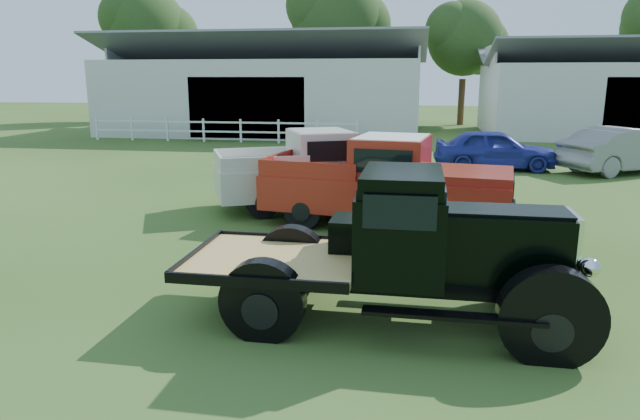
% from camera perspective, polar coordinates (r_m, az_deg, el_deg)
% --- Properties ---
extents(ground, '(120.00, 120.00, 0.00)m').
position_cam_1_polar(ground, '(9.23, -2.45, -8.01)').
color(ground, '#2D4612').
extents(shed_left, '(18.80, 10.20, 5.60)m').
position_cam_1_polar(shed_left, '(35.53, -5.15, 12.32)').
color(shed_left, silver).
rests_on(shed_left, ground).
extents(shed_right, '(16.80, 9.20, 5.20)m').
position_cam_1_polar(shed_right, '(37.48, 28.83, 10.51)').
color(shed_right, silver).
rests_on(shed_right, ground).
extents(fence_rail, '(14.20, 0.16, 1.20)m').
position_cam_1_polar(fence_rail, '(30.18, -9.76, 7.84)').
color(fence_rail, white).
rests_on(fence_rail, ground).
extents(tree_a, '(6.30, 6.30, 10.50)m').
position_cam_1_polar(tree_a, '(45.94, -16.84, 15.09)').
color(tree_a, '#1D3D14').
rests_on(tree_a, ground).
extents(tree_b, '(6.90, 6.90, 11.50)m').
position_cam_1_polar(tree_b, '(42.88, 1.57, 16.46)').
color(tree_b, '#1D3D14').
rests_on(tree_b, ground).
extents(tree_c, '(5.40, 5.40, 9.00)m').
position_cam_1_polar(tree_c, '(41.56, 14.17, 14.46)').
color(tree_c, '#1D3D14').
rests_on(tree_c, ground).
extents(vintage_flatbed, '(5.41, 2.20, 2.13)m').
position_cam_1_polar(vintage_flatbed, '(7.84, 7.28, -3.76)').
color(vintage_flatbed, black).
rests_on(vintage_flatbed, ground).
extents(red_pickup, '(5.94, 3.02, 2.07)m').
position_cam_1_polar(red_pickup, '(13.00, 6.60, 2.92)').
color(red_pickup, '#A32318').
rests_on(red_pickup, ground).
extents(white_pickup, '(5.71, 4.08, 1.96)m').
position_cam_1_polar(white_pickup, '(14.76, -0.33, 4.03)').
color(white_pickup, beige).
rests_on(white_pickup, ground).
extents(misc_car_blue, '(4.36, 1.81, 1.48)m').
position_cam_1_polar(misc_car_blue, '(21.91, 17.04, 5.84)').
color(misc_car_blue, navy).
rests_on(misc_car_blue, ground).
extents(misc_car_grey, '(5.06, 3.85, 1.60)m').
position_cam_1_polar(misc_car_grey, '(22.90, 28.31, 5.29)').
color(misc_car_grey, gray).
rests_on(misc_car_grey, ground).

